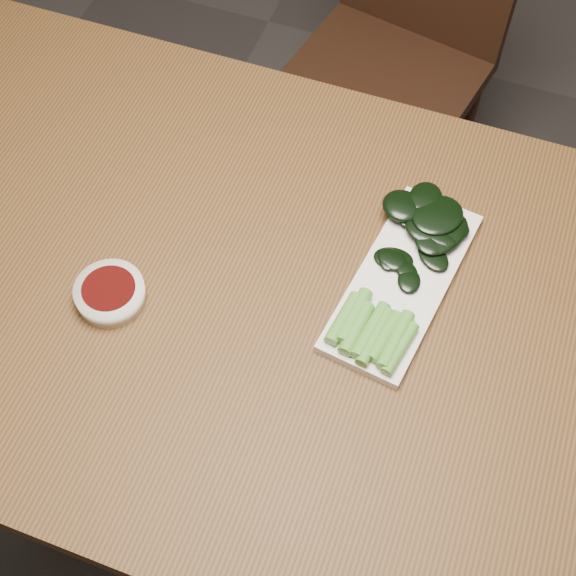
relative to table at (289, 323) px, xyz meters
The scene contains 6 objects.
ground 0.68m from the table, ahead, with size 6.00×6.00×0.00m, color #2F2D2C.
table is the anchor object (origin of this frame).
chair_far 0.85m from the table, 93.67° to the left, with size 0.46×0.46×0.89m.
sauce_bowl 0.25m from the table, 159.36° to the right, with size 0.09×0.09×0.03m.
serving_plate 0.17m from the table, 28.43° to the left, with size 0.16×0.31×0.01m.
gai_lan 0.20m from the table, 36.04° to the left, with size 0.15×0.31×0.02m.
Camera 1 is at (0.19, -0.52, 1.68)m, focal length 50.00 mm.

